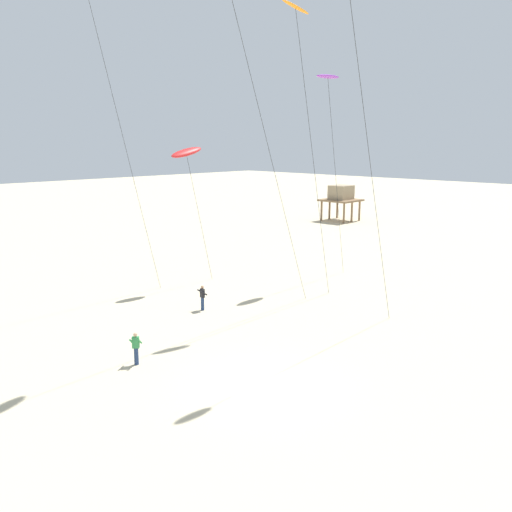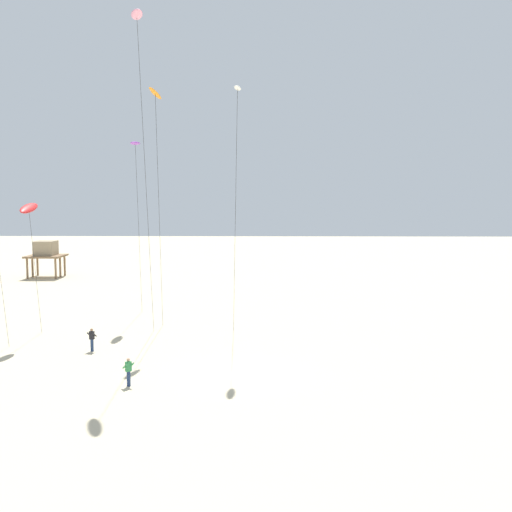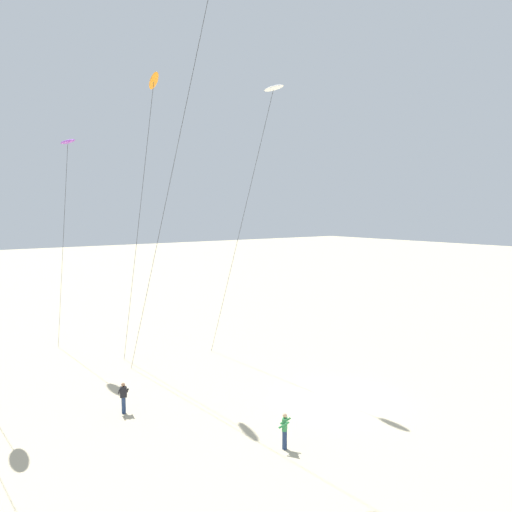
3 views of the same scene
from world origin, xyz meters
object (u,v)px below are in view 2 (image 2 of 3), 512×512
kite_flyer_nearest (128,371)px  kite_purple (135,145)px  kite_pink (137,20)px  stilt_house (46,251)px  kite_red (29,209)px  kite_white (237,97)px  kite_orange (156,103)px  kite_flyer_middle (92,339)px

kite_flyer_nearest → kite_purple: bearing=100.0°
kite_pink → stilt_house: (-21.51, 42.50, -18.68)m
kite_flyer_nearest → kite_pink: bearing=92.6°
kite_red → kite_white: bearing=-9.9°
kite_orange → kite_pink: (0.12, -6.94, 4.21)m
kite_flyer_nearest → stilt_house: (-21.77, 48.05, 2.64)m
kite_white → kite_red: 17.88m
stilt_house → kite_purple: bearing=-57.0°
kite_purple → kite_pink: size_ratio=0.69×
kite_flyer_nearest → stilt_house: stilt_house is taller
kite_flyer_middle → kite_flyer_nearest: bearing=-61.4°
kite_flyer_nearest → kite_red: bearing=130.8°
kite_white → kite_flyer_nearest: size_ratio=11.12×
kite_pink → kite_flyer_nearest: kite_pink is taller
kite_pink → stilt_house: 51.16m
kite_white → kite_purple: size_ratio=1.18×
kite_purple → kite_pink: 16.23m
kite_orange → kite_flyer_nearest: bearing=-88.3°
kite_orange → kite_flyer_nearest: (0.37, -12.50, -17.10)m
kite_white → kite_purple: kite_white is taller
kite_orange → kite_pink: size_ratio=0.84×
kite_red → kite_flyer_nearest: size_ratio=6.43×
kite_orange → kite_flyer_middle: 18.12m
kite_red → stilt_house: (-11.89, 36.60, -6.55)m
kite_pink → stilt_house: size_ratio=4.63×
kite_purple → kite_flyer_middle: bearing=-94.2°
kite_purple → stilt_house: (-18.25, 28.11, -11.91)m
kite_flyer_middle → kite_purple: bearing=85.8°
kite_pink → kite_flyer_nearest: 22.03m
kite_white → kite_flyer_nearest: (-5.98, -8.67, -16.96)m
kite_red → kite_purple: bearing=53.2°
kite_white → kite_pink: 8.22m
kite_orange → kite_red: size_ratio=1.78×
kite_purple → kite_flyer_nearest: (3.52, -19.94, -14.55)m
kite_flyer_middle → stilt_house: (-17.37, 39.99, 2.64)m
kite_red → stilt_house: size_ratio=2.18×
kite_pink → kite_flyer_middle: size_ratio=13.66×
kite_pink → kite_flyer_nearest: bearing=-87.4°
kite_orange → kite_purple: bearing=112.9°
kite_pink → stilt_house: kite_pink is taller
kite_orange → kite_purple: (-3.15, 7.45, -2.55)m
kite_flyer_middle → stilt_house: stilt_house is taller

